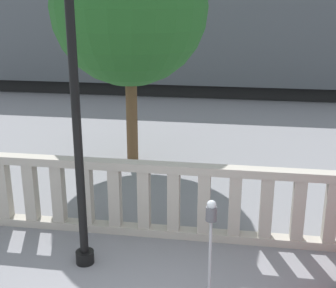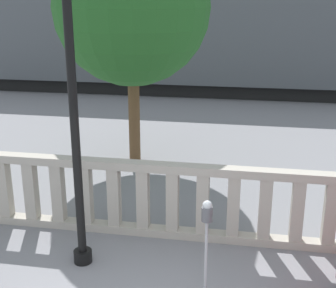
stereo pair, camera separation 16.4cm
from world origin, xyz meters
name	(u,v)px [view 1 (the left image)]	position (x,y,z in m)	size (l,w,h in m)	color
balustrade	(174,201)	(0.00, 2.71, 0.66)	(13.04, 0.24, 1.33)	#ADA599
lamppost	(74,77)	(-1.24, 1.66, 2.91)	(0.28, 0.28, 5.64)	black
parking_meter	(211,223)	(0.73, 1.06, 1.15)	(0.15, 0.15, 1.48)	#99999E
train_near	(243,45)	(1.04, 15.00, 2.02)	(23.82, 2.77, 4.45)	black
tree_left	(129,7)	(-1.58, 6.40, 3.71)	(3.63, 3.63, 5.53)	brown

